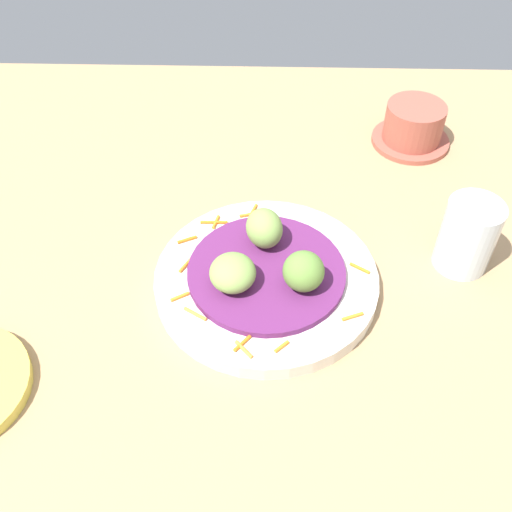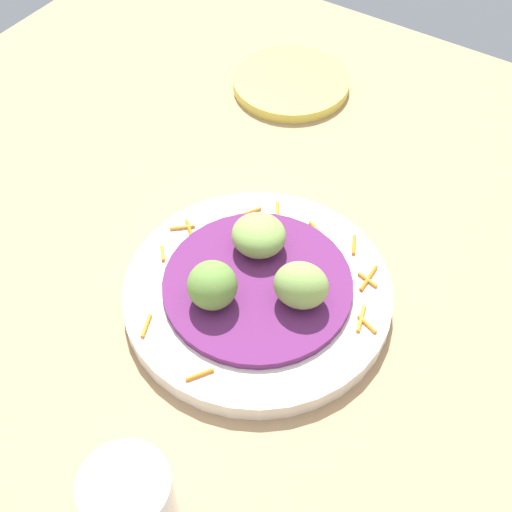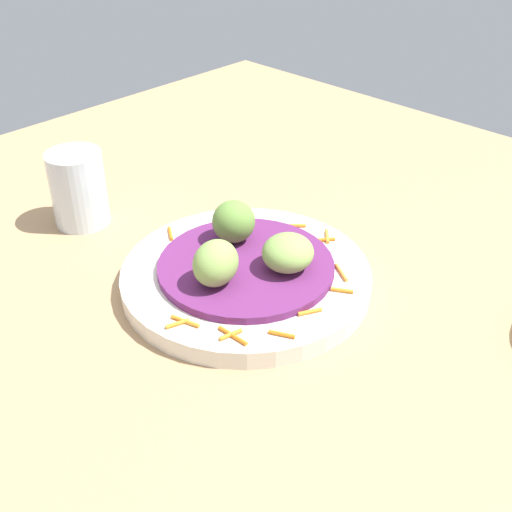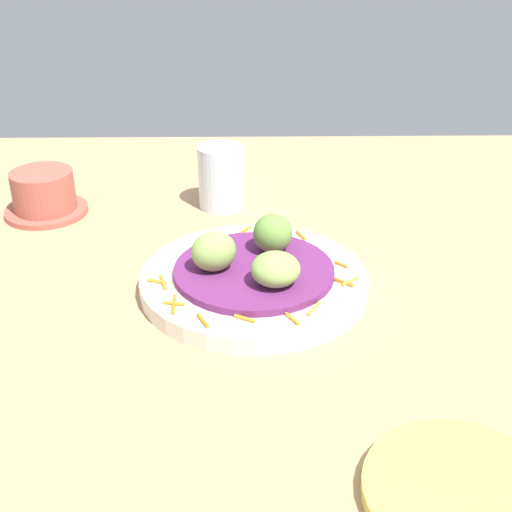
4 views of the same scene
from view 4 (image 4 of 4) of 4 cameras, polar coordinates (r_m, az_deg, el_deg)
name	(u,v)px [view 4 (image 4 of 4)]	position (r cm, az deg, el deg)	size (l,w,h in cm)	color
table_surface	(273,288)	(81.04, 1.45, -2.73)	(110.00, 110.00, 2.00)	tan
main_plate	(254,281)	(78.44, -0.17, -2.15)	(26.50, 26.50, 1.99)	silver
cabbage_bed	(254,271)	(77.74, -0.18, -1.25)	(18.63, 18.63, 0.85)	#60235B
carrot_garnish	(252,285)	(75.30, -0.35, -2.50)	(24.22, 23.45, 0.40)	orange
guac_scoop_left	(270,233)	(80.15, 1.20, 1.94)	(4.70, 4.71, 4.68)	olive
guac_scoop_center	(214,251)	(76.20, -3.61, 0.40)	(4.34, 5.20, 4.65)	#84A851
guac_scoop_right	(278,269)	(73.40, 1.88, -1.12)	(5.48, 5.28, 3.73)	#84A851
side_plate_small	(463,495)	(56.09, 17.16, -18.81)	(15.34, 15.34, 1.38)	#E0CC4C
terracotta_bowl	(44,195)	(101.30, -17.54, 4.99)	(11.77, 11.77, 6.43)	#A85142
water_glass	(221,177)	(98.57, -3.00, 6.71)	(6.67, 6.67, 9.23)	silver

